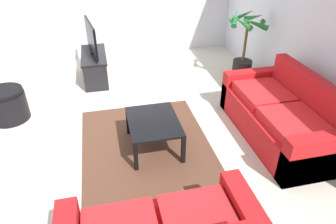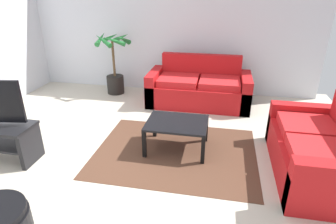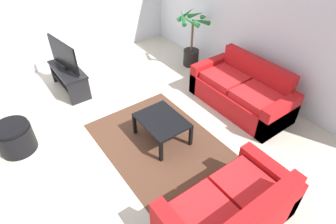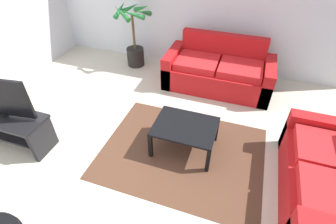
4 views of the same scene
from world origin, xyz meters
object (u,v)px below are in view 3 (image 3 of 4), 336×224
(tv_stand, at_px, (69,76))
(couch_main, at_px, (242,93))
(couch_loveseat, at_px, (229,212))
(tv, at_px, (63,55))
(ottoman, at_px, (15,138))
(coffee_table, at_px, (162,122))
(potted_palm, at_px, (192,44))

(tv_stand, bearing_deg, couch_main, 44.74)
(couch_loveseat, distance_m, tv_stand, 4.10)
(couch_main, relative_size, tv, 1.96)
(couch_loveseat, relative_size, tv, 1.68)
(tv_stand, relative_size, tv, 1.13)
(couch_main, xyz_separation_m, ottoman, (-1.32, -3.76, -0.06))
(tv_stand, bearing_deg, couch_loveseat, 6.11)
(couch_loveseat, bearing_deg, coffee_table, 171.88)
(couch_main, height_order, ottoman, couch_main)
(couch_main, relative_size, couch_loveseat, 1.16)
(couch_loveseat, xyz_separation_m, coffee_table, (-1.76, 0.25, 0.07))
(potted_palm, bearing_deg, ottoman, -83.19)
(tv_stand, height_order, ottoman, tv_stand)
(couch_loveseat, xyz_separation_m, ottoman, (-2.94, -1.76, -0.06))
(potted_palm, bearing_deg, couch_loveseat, -33.47)
(coffee_table, bearing_deg, couch_main, 85.43)
(couch_main, height_order, coffee_table, couch_main)
(couch_loveseat, relative_size, coffee_table, 1.98)
(ottoman, bearing_deg, couch_main, 70.68)
(tv, height_order, potted_palm, potted_palm)
(couch_main, bearing_deg, couch_loveseat, -50.98)
(coffee_table, xyz_separation_m, potted_palm, (-1.66, 2.01, 0.18))
(couch_main, distance_m, coffee_table, 1.75)
(couch_loveseat, bearing_deg, tv_stand, -173.89)
(couch_loveseat, distance_m, coffee_table, 1.78)
(tv_stand, bearing_deg, tv, 98.18)
(couch_loveseat, bearing_deg, couch_main, 129.02)
(tv, relative_size, coffee_table, 1.18)
(tv_stand, relative_size, potted_palm, 0.85)
(tv_stand, relative_size, coffee_table, 1.33)
(tv, height_order, ottoman, tv)
(tv_stand, distance_m, potted_palm, 2.78)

